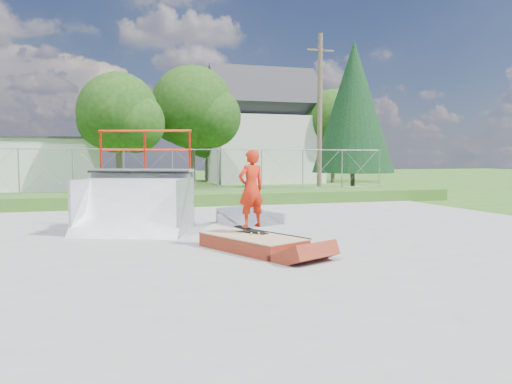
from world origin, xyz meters
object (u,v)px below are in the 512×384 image
Objects in this scene: skater at (251,192)px; flat_bank_ramp at (251,217)px; quarter_pipe at (133,181)px; grind_box at (252,243)px.

flat_bank_ramp is at bearing -120.59° from skater.
skater reaches higher than flat_bank_ramp.
quarter_pipe is 3.57m from flat_bank_ramp.
quarter_pipe is 3.65m from skater.
grind_box is 1.66× the size of flat_bank_ramp.
flat_bank_ramp is 3.82m from skater.
grind_box is at bearing -34.96° from quarter_pipe.
skater is (2.28, -2.84, -0.13)m from quarter_pipe.
quarter_pipe is at bearing 172.33° from flat_bank_ramp.
quarter_pipe is at bearing 100.03° from grind_box.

